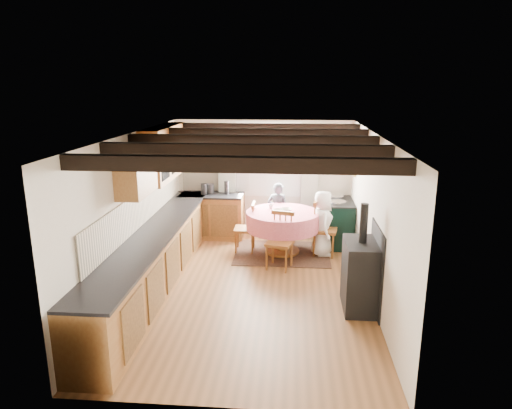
# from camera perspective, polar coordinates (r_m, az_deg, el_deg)

# --- Properties ---
(floor) EXTENTS (3.60, 5.50, 0.00)m
(floor) POSITION_cam_1_polar(r_m,az_deg,el_deg) (7.31, -0.52, -10.36)
(floor) COLOR brown
(floor) RESTS_ON ground
(ceiling) EXTENTS (3.60, 5.50, 0.00)m
(ceiling) POSITION_cam_1_polar(r_m,az_deg,el_deg) (6.66, -0.56, 8.69)
(ceiling) COLOR white
(ceiling) RESTS_ON ground
(wall_back) EXTENTS (3.60, 0.00, 2.40)m
(wall_back) POSITION_cam_1_polar(r_m,az_deg,el_deg) (9.56, 0.95, 3.26)
(wall_back) COLOR silver
(wall_back) RESTS_ON ground
(wall_front) EXTENTS (3.60, 0.00, 2.40)m
(wall_front) POSITION_cam_1_polar(r_m,az_deg,el_deg) (4.33, -3.89, -11.36)
(wall_front) COLOR silver
(wall_front) RESTS_ON ground
(wall_left) EXTENTS (0.00, 5.50, 2.40)m
(wall_left) POSITION_cam_1_polar(r_m,az_deg,el_deg) (7.27, -14.81, -0.93)
(wall_left) COLOR silver
(wall_left) RESTS_ON ground
(wall_right) EXTENTS (0.00, 5.50, 2.40)m
(wall_right) POSITION_cam_1_polar(r_m,az_deg,el_deg) (6.97, 14.38, -1.58)
(wall_right) COLOR silver
(wall_right) RESTS_ON ground
(beam_a) EXTENTS (3.60, 0.16, 0.16)m
(beam_a) POSITION_cam_1_polar(r_m,az_deg,el_deg) (4.70, -2.78, 5.01)
(beam_a) COLOR black
(beam_a) RESTS_ON ceiling
(beam_b) EXTENTS (3.60, 0.16, 0.16)m
(beam_b) POSITION_cam_1_polar(r_m,az_deg,el_deg) (5.68, -1.48, 6.72)
(beam_b) COLOR black
(beam_b) RESTS_ON ceiling
(beam_c) EXTENTS (3.60, 0.16, 0.16)m
(beam_c) POSITION_cam_1_polar(r_m,az_deg,el_deg) (6.67, -0.56, 7.92)
(beam_c) COLOR black
(beam_c) RESTS_ON ceiling
(beam_d) EXTENTS (3.60, 0.16, 0.16)m
(beam_d) POSITION_cam_1_polar(r_m,az_deg,el_deg) (7.66, 0.12, 8.81)
(beam_d) COLOR black
(beam_d) RESTS_ON ceiling
(beam_e) EXTENTS (3.60, 0.16, 0.16)m
(beam_e) POSITION_cam_1_polar(r_m,az_deg,el_deg) (8.65, 0.65, 9.49)
(beam_e) COLOR black
(beam_e) RESTS_ON ceiling
(splash_left) EXTENTS (0.02, 4.50, 0.55)m
(splash_left) POSITION_cam_1_polar(r_m,az_deg,el_deg) (7.54, -13.93, -0.32)
(splash_left) COLOR beige
(splash_left) RESTS_ON wall_left
(splash_back) EXTENTS (1.40, 0.02, 0.55)m
(splash_back) POSITION_cam_1_polar(r_m,az_deg,el_deg) (9.65, -5.00, 3.32)
(splash_back) COLOR beige
(splash_back) RESTS_ON wall_back
(base_cabinet_left) EXTENTS (0.60, 5.30, 0.88)m
(base_cabinet_left) POSITION_cam_1_polar(r_m,az_deg,el_deg) (7.42, -12.23, -6.65)
(base_cabinet_left) COLOR olive
(base_cabinet_left) RESTS_ON floor
(base_cabinet_back) EXTENTS (1.30, 0.60, 0.88)m
(base_cabinet_back) POSITION_cam_1_polar(r_m,az_deg,el_deg) (9.57, -5.47, -1.47)
(base_cabinet_back) COLOR olive
(base_cabinet_back) RESTS_ON floor
(worktop_left) EXTENTS (0.64, 5.30, 0.04)m
(worktop_left) POSITION_cam_1_polar(r_m,az_deg,el_deg) (7.26, -12.27, -3.27)
(worktop_left) COLOR black
(worktop_left) RESTS_ON base_cabinet_left
(worktop_back) EXTENTS (1.30, 0.64, 0.04)m
(worktop_back) POSITION_cam_1_polar(r_m,az_deg,el_deg) (9.44, -5.56, 1.18)
(worktop_back) COLOR black
(worktop_back) RESTS_ON base_cabinet_back
(wall_cabinet_glass) EXTENTS (0.34, 1.80, 0.90)m
(wall_cabinet_glass) POSITION_cam_1_polar(r_m,az_deg,el_deg) (8.19, -11.28, 6.37)
(wall_cabinet_glass) COLOR olive
(wall_cabinet_glass) RESTS_ON wall_left
(wall_cabinet_solid) EXTENTS (0.34, 0.90, 0.70)m
(wall_cabinet_solid) POSITION_cam_1_polar(r_m,az_deg,el_deg) (6.79, -14.67, 4.05)
(wall_cabinet_solid) COLOR olive
(wall_cabinet_solid) RESTS_ON wall_left
(window_frame) EXTENTS (1.34, 0.03, 1.54)m
(window_frame) POSITION_cam_1_polar(r_m,az_deg,el_deg) (9.46, 1.56, 5.61)
(window_frame) COLOR white
(window_frame) RESTS_ON wall_back
(window_pane) EXTENTS (1.20, 0.01, 1.40)m
(window_pane) POSITION_cam_1_polar(r_m,az_deg,el_deg) (9.47, 1.56, 5.61)
(window_pane) COLOR white
(window_pane) RESTS_ON wall_back
(curtain_left) EXTENTS (0.35, 0.10, 2.10)m
(curtain_left) POSITION_cam_1_polar(r_m,az_deg,el_deg) (9.56, -3.59, 2.62)
(curtain_left) COLOR #BBBCBB
(curtain_left) RESTS_ON wall_back
(curtain_right) EXTENTS (0.35, 0.10, 2.10)m
(curtain_right) POSITION_cam_1_polar(r_m,az_deg,el_deg) (9.47, 6.66, 2.43)
(curtain_right) COLOR #BBBCBB
(curtain_right) RESTS_ON wall_back
(curtain_rod) EXTENTS (2.00, 0.03, 0.03)m
(curtain_rod) POSITION_cam_1_polar(r_m,az_deg,el_deg) (9.30, 1.56, 9.17)
(curtain_rod) COLOR black
(curtain_rod) RESTS_ON wall_back
(wall_picture) EXTENTS (0.04, 0.50, 0.60)m
(wall_picture) POSITION_cam_1_polar(r_m,az_deg,el_deg) (9.08, 12.04, 5.54)
(wall_picture) COLOR gold
(wall_picture) RESTS_ON wall_right
(wall_plate) EXTENTS (0.30, 0.02, 0.30)m
(wall_plate) POSITION_cam_1_polar(r_m,az_deg,el_deg) (9.43, 7.37, 6.07)
(wall_plate) COLOR silver
(wall_plate) RESTS_ON wall_back
(rug) EXTENTS (1.76, 1.37, 0.01)m
(rug) POSITION_cam_1_polar(r_m,az_deg,el_deg) (8.74, 3.25, -6.03)
(rug) COLOR black
(rug) RESTS_ON floor
(dining_table) EXTENTS (1.35, 1.35, 0.81)m
(dining_table) POSITION_cam_1_polar(r_m,az_deg,el_deg) (8.60, 3.29, -3.54)
(dining_table) COLOR pink
(dining_table) RESTS_ON floor
(chair_near) EXTENTS (0.53, 0.55, 0.99)m
(chair_near) POSITION_cam_1_polar(r_m,az_deg,el_deg) (7.89, 2.92, -4.56)
(chair_near) COLOR brown
(chair_near) RESTS_ON floor
(chair_left) EXTENTS (0.43, 0.41, 0.95)m
(chair_left) POSITION_cam_1_polar(r_m,az_deg,el_deg) (8.71, -1.40, -2.82)
(chair_left) COLOR brown
(chair_left) RESTS_ON floor
(chair_right) EXTENTS (0.54, 0.52, 1.04)m
(chair_right) POSITION_cam_1_polar(r_m,az_deg,el_deg) (8.61, 8.56, -2.87)
(chair_right) COLOR brown
(chair_right) RESTS_ON floor
(aga_range) EXTENTS (0.64, 0.99, 0.91)m
(aga_range) POSITION_cam_1_polar(r_m,az_deg,el_deg) (9.22, 9.86, -2.16)
(aga_range) COLOR black
(aga_range) RESTS_ON floor
(cast_iron_stove) EXTENTS (0.46, 0.77, 1.54)m
(cast_iron_stove) POSITION_cam_1_polar(r_m,az_deg,el_deg) (6.59, 12.96, -6.39)
(cast_iron_stove) COLOR black
(cast_iron_stove) RESTS_ON floor
(child_far) EXTENTS (0.49, 0.39, 1.20)m
(child_far) POSITION_cam_1_polar(r_m,az_deg,el_deg) (9.31, 2.73, -0.87)
(child_far) COLOR #343B45
(child_far) RESTS_ON floor
(child_right) EXTENTS (0.45, 0.63, 1.22)m
(child_right) POSITION_cam_1_polar(r_m,az_deg,el_deg) (8.56, 8.22, -2.33)
(child_right) COLOR white
(child_right) RESTS_ON floor
(bowl_a) EXTENTS (0.28, 0.28, 0.05)m
(bowl_a) POSITION_cam_1_polar(r_m,az_deg,el_deg) (8.52, 3.71, -0.68)
(bowl_a) COLOR silver
(bowl_a) RESTS_ON dining_table
(bowl_b) EXTENTS (0.26, 0.26, 0.06)m
(bowl_b) POSITION_cam_1_polar(r_m,az_deg,el_deg) (8.44, 2.69, -0.80)
(bowl_b) COLOR silver
(bowl_b) RESTS_ON dining_table
(cup) EXTENTS (0.12, 0.12, 0.08)m
(cup) POSITION_cam_1_polar(r_m,az_deg,el_deg) (8.70, 1.85, -0.24)
(cup) COLOR silver
(cup) RESTS_ON dining_table
(canister_tall) EXTENTS (0.13, 0.13, 0.22)m
(canister_tall) POSITION_cam_1_polar(r_m,az_deg,el_deg) (9.41, -6.46, 1.94)
(canister_tall) COLOR #262628
(canister_tall) RESTS_ON worktop_back
(canister_wide) EXTENTS (0.18, 0.18, 0.20)m
(canister_wide) POSITION_cam_1_polar(r_m,az_deg,el_deg) (9.47, -5.75, 1.97)
(canister_wide) COLOR #262628
(canister_wide) RESTS_ON worktop_back
(canister_slim) EXTENTS (0.10, 0.10, 0.27)m
(canister_slim) POSITION_cam_1_polar(r_m,az_deg,el_deg) (9.38, -3.66, 2.11)
(canister_slim) COLOR #262628
(canister_slim) RESTS_ON worktop_back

